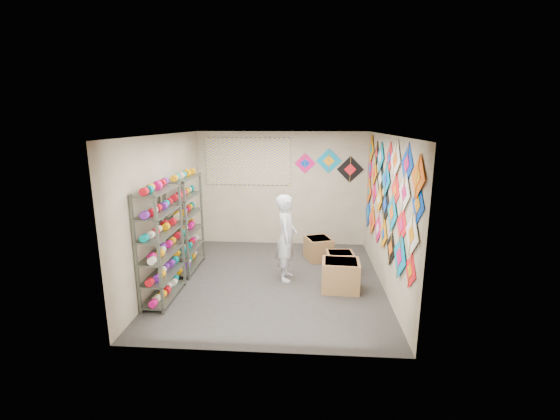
# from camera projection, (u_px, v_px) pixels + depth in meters

# --- Properties ---
(ground) EXTENTS (4.50, 4.50, 0.00)m
(ground) POSITION_uv_depth(u_px,v_px,m) (274.00, 281.00, 7.05)
(ground) COLOR #312E2B
(room_walls) EXTENTS (4.50, 4.50, 4.50)m
(room_walls) POSITION_uv_depth(u_px,v_px,m) (273.00, 195.00, 6.67)
(room_walls) COLOR #B8A88D
(room_walls) RESTS_ON ground
(shelf_rack_front) EXTENTS (0.40, 1.10, 1.90)m
(shelf_rack_front) POSITION_uv_depth(u_px,v_px,m) (161.00, 245.00, 6.13)
(shelf_rack_front) COLOR #4C5147
(shelf_rack_front) RESTS_ON ground
(shelf_rack_back) EXTENTS (0.40, 1.10, 1.90)m
(shelf_rack_back) POSITION_uv_depth(u_px,v_px,m) (186.00, 224.00, 7.39)
(shelf_rack_back) COLOR #4C5147
(shelf_rack_back) RESTS_ON ground
(string_spools) EXTENTS (0.12, 2.36, 0.12)m
(string_spools) POSITION_uv_depth(u_px,v_px,m) (174.00, 228.00, 6.73)
(string_spools) COLOR #E40C76
(string_spools) RESTS_ON ground
(kite_wall_display) EXTENTS (0.06, 4.24, 2.07)m
(kite_wall_display) POSITION_uv_depth(u_px,v_px,m) (386.00, 196.00, 6.55)
(kite_wall_display) COLOR red
(kite_wall_display) RESTS_ON room_walls
(back_wall_kites) EXTENTS (1.61, 0.02, 0.81)m
(back_wall_kites) POSITION_uv_depth(u_px,v_px,m) (332.00, 165.00, 8.69)
(back_wall_kites) COLOR #DE0B69
(back_wall_kites) RESTS_ON room_walls
(poster) EXTENTS (2.00, 0.01, 1.10)m
(poster) POSITION_uv_depth(u_px,v_px,m) (248.00, 162.00, 8.80)
(poster) COLOR #7051B1
(poster) RESTS_ON room_walls
(shopkeeper) EXTENTS (0.63, 0.44, 1.63)m
(shopkeeper) POSITION_uv_depth(u_px,v_px,m) (286.00, 238.00, 6.96)
(shopkeeper) COLOR silver
(shopkeeper) RESTS_ON ground
(carton_a) EXTENTS (0.68, 0.58, 0.54)m
(carton_a) POSITION_uv_depth(u_px,v_px,m) (340.00, 275.00, 6.61)
(carton_a) COLOR brown
(carton_a) RESTS_ON ground
(carton_b) EXTENTS (0.55, 0.46, 0.42)m
(carton_b) POSITION_uv_depth(u_px,v_px,m) (340.00, 262.00, 7.38)
(carton_b) COLOR brown
(carton_b) RESTS_ON ground
(carton_c) EXTENTS (0.66, 0.69, 0.48)m
(carton_c) POSITION_uv_depth(u_px,v_px,m) (318.00, 249.00, 8.09)
(carton_c) COLOR brown
(carton_c) RESTS_ON ground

